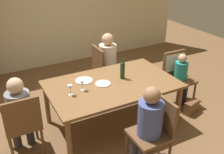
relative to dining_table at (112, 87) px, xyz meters
The scene contains 17 objects.
ground_plane 0.66m from the dining_table, ahead, with size 10.00×10.00×0.00m, color brown.
rear_room_partition 2.86m from the dining_table, 90.00° to the left, with size 6.40×0.12×2.70m, color beige.
dining_table is the anchor object (origin of this frame).
chair_left_end 1.32m from the dining_table, behind, with size 0.44×0.44×0.92m.
chair_far_right 1.02m from the dining_table, 70.80° to the left, with size 0.44×0.44×0.92m.
chair_near 0.97m from the dining_table, 84.79° to the right, with size 0.44×0.44×0.92m.
chair_right_end 1.32m from the dining_table, ahead, with size 0.44×0.46×0.92m.
person_woman_host 1.31m from the dining_table, behind, with size 0.30×0.34×1.12m.
person_man_bearded 1.05m from the dining_table, 64.98° to the left, with size 0.36×0.31×1.15m.
person_man_guest 0.96m from the dining_table, 91.54° to the right, with size 0.34×0.30×1.12m.
person_child_small 1.32m from the dining_table, ahead, with size 0.22×0.25×0.94m.
wine_bottle_tall_green 0.31m from the dining_table, 18.07° to the left, with size 0.07×0.07×0.32m.
wine_glass_near_left 0.49m from the dining_table, behind, with size 0.07×0.07×0.15m.
wine_glass_centre 0.67m from the dining_table, behind, with size 0.07×0.07×0.15m.
dinner_plate_host 0.15m from the dining_table, 164.35° to the left, with size 0.22×0.22×0.01m, color white.
dinner_plate_guest_left 0.43m from the dining_table, 142.67° to the left, with size 0.26×0.26×0.01m, color silver.
handbag 1.46m from the dining_table, 14.93° to the right, with size 0.28×0.12×0.22m, color brown.
Camera 1 is at (-1.57, -2.97, 2.50)m, focal length 41.92 mm.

